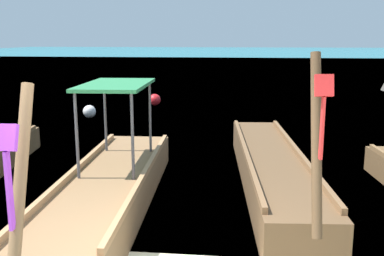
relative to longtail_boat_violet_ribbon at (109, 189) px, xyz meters
The scene contains 5 objects.
sea_water 58.51m from the longtail_boat_violet_ribbon, 88.65° to the left, with size 120.00×120.00×0.00m, color #147A89.
longtail_boat_violet_ribbon is the anchor object (origin of this frame).
longtail_boat_red_ribbon 3.22m from the longtail_boat_violet_ribbon, 28.19° to the left, with size 1.61×7.17×2.75m.
mooring_buoy_near 11.67m from the longtail_boat_violet_ribbon, 97.24° to the left, with size 0.51×0.51×0.51m.
mooring_buoy_far 9.08m from the longtail_boat_violet_ribbon, 111.19° to the left, with size 0.47×0.47×0.47m.
Camera 1 is at (0.85, -4.24, 2.92)m, focal length 41.90 mm.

